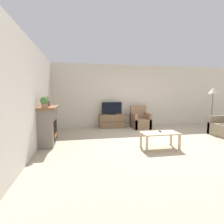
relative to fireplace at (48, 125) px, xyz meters
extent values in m
plane|color=tan|center=(3.18, -0.25, -0.55)|extent=(24.00, 24.00, 0.00)
cube|color=beige|center=(3.18, 2.34, 0.80)|extent=(12.00, 0.06, 2.70)
cube|color=beige|center=(-0.22, -0.25, 0.80)|extent=(0.06, 12.00, 2.70)
cube|color=slate|center=(0.00, 0.00, -0.03)|extent=(0.38, 1.13, 1.03)
cube|color=black|center=(0.19, 0.00, -0.16)|extent=(0.01, 0.62, 0.57)
cube|color=orange|center=(0.19, 0.00, -0.31)|extent=(0.01, 0.43, 0.11)
cube|color=brown|center=(0.03, 0.00, 0.51)|extent=(0.50, 1.25, 0.05)
cylinder|color=#994C3D|center=(0.02, -0.37, 0.63)|extent=(0.09, 0.09, 0.20)
sphere|color=#994C3D|center=(0.02, -0.37, 0.74)|extent=(0.05, 0.05, 0.05)
cylinder|color=#994C3D|center=(0.02, -0.09, 0.66)|extent=(0.07, 0.07, 0.27)
sphere|color=#994C3D|center=(0.02, -0.09, 0.80)|extent=(0.04, 0.04, 0.04)
cube|color=brown|center=(0.02, 0.12, 0.61)|extent=(0.07, 0.11, 0.15)
cylinder|color=white|center=(0.05, 0.12, 0.62)|extent=(0.00, 0.08, 0.08)
cylinder|color=#936B4C|center=(0.02, -0.53, 0.58)|extent=(0.15, 0.15, 0.10)
sphere|color=#477038|center=(0.02, -0.53, 0.72)|extent=(0.21, 0.21, 0.21)
cube|color=brown|center=(2.25, 2.02, -0.27)|extent=(1.06, 0.51, 0.56)
cube|color=black|center=(2.25, 1.76, -0.27)|extent=(1.04, 0.01, 0.01)
cube|color=black|center=(2.25, 2.02, 0.03)|extent=(0.30, 0.18, 0.04)
cube|color=black|center=(2.25, 2.02, 0.29)|extent=(0.86, 0.03, 0.48)
cube|color=black|center=(2.25, 2.00, 0.29)|extent=(0.79, 0.01, 0.43)
cube|color=#937051|center=(3.40, 1.65, -0.35)|extent=(0.70, 0.76, 0.40)
cube|color=#937051|center=(3.40, 1.96, 0.12)|extent=(0.70, 0.14, 0.53)
cube|color=#937051|center=(3.10, 1.65, -0.23)|extent=(0.10, 0.76, 0.64)
cube|color=#937051|center=(3.70, 1.65, -0.23)|extent=(0.10, 0.76, 0.64)
cube|color=#CCB289|center=(2.96, -1.04, -0.14)|extent=(0.97, 0.51, 0.03)
cube|color=#CCB289|center=(2.52, -1.25, -0.35)|extent=(0.05, 0.05, 0.40)
cube|color=#CCB289|center=(3.40, -1.25, -0.35)|extent=(0.05, 0.05, 0.40)
cube|color=#CCB289|center=(2.52, -0.82, -0.35)|extent=(0.05, 0.05, 0.40)
cube|color=#CCB289|center=(3.40, -0.82, -0.35)|extent=(0.05, 0.05, 0.40)
cube|color=black|center=(3.00, -0.96, -0.11)|extent=(0.06, 0.15, 0.02)
cube|color=gray|center=(5.86, 0.18, -0.22)|extent=(0.86, 0.11, 0.65)
cylinder|color=black|center=(5.82, 0.51, -0.54)|extent=(0.30, 0.30, 0.01)
cylinder|color=brown|center=(5.82, 0.51, 0.18)|extent=(0.03, 0.03, 1.43)
cone|color=beige|center=(5.82, 0.51, 1.01)|extent=(0.35, 0.35, 0.22)
camera|label=1|loc=(0.87, -5.22, 0.90)|focal=28.00mm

